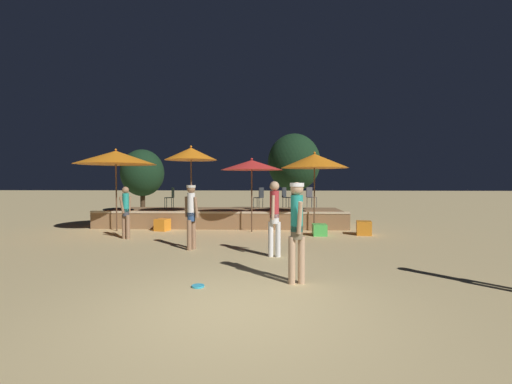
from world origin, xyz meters
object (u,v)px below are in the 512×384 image
at_px(patio_umbrella_2, 315,161).
at_px(cube_seat_2, 162,225).
at_px(bistro_chair_2, 286,195).
at_px(person_0, 297,225).
at_px(bistro_chair_3, 171,196).
at_px(patio_umbrella_0, 116,158).
at_px(patio_umbrella_1, 252,165).
at_px(background_tree_0, 142,173).
at_px(cube_seat_1, 364,228).
at_px(bistro_chair_0, 260,196).
at_px(person_4, 274,214).
at_px(bistro_chair_1, 310,195).
at_px(person_1, 191,213).
at_px(frisbee_disc, 198,286).
at_px(cube_seat_0, 319,230).
at_px(background_tree_1, 294,163).
at_px(person_3, 126,211).
at_px(patio_umbrella_3, 191,154).

height_order(patio_umbrella_2, cube_seat_2, patio_umbrella_2).
distance_m(cube_seat_2, bistro_chair_2, 5.47).
bearing_deg(person_0, bistro_chair_3, 108.19).
height_order(patio_umbrella_0, bistro_chair_2, patio_umbrella_0).
bearing_deg(patio_umbrella_1, patio_umbrella_0, -179.82).
bearing_deg(patio_umbrella_1, background_tree_0, 133.10).
height_order(cube_seat_1, bistro_chair_0, bistro_chair_0).
xyz_separation_m(cube_seat_1, person_0, (-2.80, -5.80, 0.85)).
height_order(person_4, bistro_chair_1, person_4).
bearing_deg(bistro_chair_3, person_1, 19.72).
height_order(bistro_chair_0, frisbee_disc, bistro_chair_0).
bearing_deg(bistro_chair_0, bistro_chair_1, 134.93).
relative_size(cube_seat_0, background_tree_0, 0.13).
distance_m(patio_umbrella_1, background_tree_1, 7.80).
relative_size(person_4, bistro_chair_0, 2.11).
relative_size(person_3, person_4, 0.90).
distance_m(bistro_chair_3, frisbee_disc, 9.38).
xyz_separation_m(person_4, background_tree_1, (1.28, 11.66, 1.90)).
xyz_separation_m(patio_umbrella_0, person_3, (1.09, -1.71, -1.85)).
bearing_deg(bistro_chair_0, bistro_chair_2, 137.01).
height_order(patio_umbrella_3, background_tree_0, background_tree_0).
bearing_deg(background_tree_0, person_0, -59.50).
height_order(bistro_chair_3, background_tree_0, background_tree_0).
bearing_deg(person_4, frisbee_disc, -107.50).
bearing_deg(patio_umbrella_2, cube_seat_1, -26.86).
xyz_separation_m(patio_umbrella_3, person_4, (3.19, -4.65, -1.88)).
bearing_deg(person_0, person_3, 126.76).
xyz_separation_m(frisbee_disc, background_tree_1, (2.68, 14.18, 2.95)).
xyz_separation_m(person_0, person_4, (-0.39, 2.22, -0.03)).
relative_size(bistro_chair_2, bistro_chair_3, 1.00).
height_order(cube_seat_0, person_3, person_3).
xyz_separation_m(patio_umbrella_3, bistro_chair_2, (3.77, 2.04, -1.69)).
relative_size(person_0, person_4, 0.99).
relative_size(patio_umbrella_1, background_tree_1, 0.59).
relative_size(cube_seat_2, person_0, 0.31).
relative_size(cube_seat_1, frisbee_disc, 2.53).
distance_m(person_0, person_3, 7.01).
bearing_deg(frisbee_disc, bistro_chair_1, 71.78).
bearing_deg(cube_seat_1, bistro_chair_1, 113.99).
bearing_deg(patio_umbrella_1, bistro_chair_1, 47.78).
height_order(person_1, bistro_chair_3, person_1).
bearing_deg(bistro_chair_3, patio_umbrella_1, 58.21).
bearing_deg(background_tree_0, bistro_chair_3, -58.28).
height_order(cube_seat_2, person_0, person_0).
distance_m(background_tree_0, background_tree_1, 9.05).
bearing_deg(background_tree_0, person_3, -72.37).
bearing_deg(bistro_chair_3, person_4, 33.53).
height_order(frisbee_disc, background_tree_0, background_tree_0).
bearing_deg(person_4, bistro_chair_1, 87.84).
height_order(person_4, bistro_chair_2, person_4).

